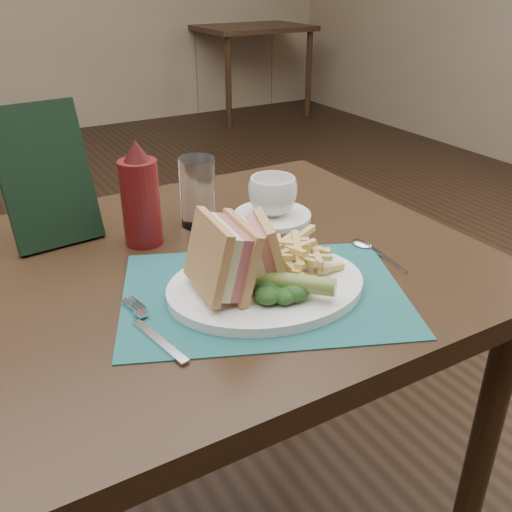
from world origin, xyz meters
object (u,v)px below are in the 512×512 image
Objects in this scene: table_main at (215,428)px; ketchup_bottle at (140,193)px; sandwich_half_a at (208,259)px; table_bg_right at (251,71)px; sandwich_half_b at (243,251)px; coffee_cup at (273,196)px; drinking_glass at (198,192)px; check_presenter at (46,176)px; plate at (266,286)px; saucer at (272,216)px; placemat at (263,293)px.

ketchup_bottle is at bearing 120.54° from table_main.
sandwich_half_a is at bearing -88.24° from ketchup_bottle.
table_bg_right is 4.44m from sandwich_half_b.
coffee_cup is 0.14m from drinking_glass.
check_presenter is at bearing 163.45° from coffee_cup.
saucer is (0.16, 0.23, -0.00)m from plate.
coffee_cup reaches higher than table_main.
coffee_cup is 0.50× the size of ketchup_bottle.
sandwich_half_a is at bearing -114.40° from table_main.
table_bg_right is 4.44m from placemat.
drinking_glass reaches higher than saucer.
saucer is (0.24, 0.23, -0.07)m from sandwich_half_a.
coffee_cup is 0.41m from check_presenter.
sandwich_half_b is 0.25m from ketchup_bottle.
ketchup_bottle is (-0.09, 0.26, 0.09)m from placemat.
check_presenter is at bearing 164.52° from drinking_glass.
plate is at bearing -0.39° from sandwich_half_a.
saucer is (-2.02, -3.62, 0.38)m from table_bg_right.
sandwich_half_a reaches higher than table_main.
table_main is at bearing -59.46° from ketchup_bottle.
coffee_cup is at bearing 47.56° from sandwich_half_a.
saucer is (0.18, 0.21, -0.06)m from sandwich_half_b.
check_presenter reaches higher than table_bg_right.
drinking_glass is (-0.13, 0.05, 0.02)m from coffee_cup.
sandwich_half_b is at bearing 152.41° from plate.
plate reaches higher than placemat.
ketchup_bottle reaches higher than table_main.
table_main is 2.16× the size of placemat.
table_main is 0.43m from saucer.
placemat is 4.46× the size of coffee_cup.
placemat is 0.11m from sandwich_half_a.
drinking_glass reaches higher than sandwich_half_b.
plate is 1.61× the size of ketchup_bottle.
table_bg_right is at bearing 78.18° from sandwich_half_b.
saucer is 0.15m from drinking_glass.
plate is 0.11m from sandwich_half_a.
table_main is 1.00× the size of table_bg_right.
plate is (0.01, 0.00, 0.01)m from placemat.
table_main is at bearing 110.58° from plate.
ketchup_bottle reaches higher than coffee_cup.
coffee_cup is 0.26m from ketchup_bottle.
placemat is 1.70× the size of check_presenter.
sandwich_half_a reaches higher than table_bg_right.
table_main is 0.57m from check_presenter.
placemat is at bearing -2.62° from sandwich_half_a.
plate is 0.07m from sandwich_half_b.
sandwich_half_b is at bearing -89.12° from table_main.
table_bg_right is 4.44m from plate.
drinking_glass is (0.11, 0.27, -0.01)m from sandwich_half_a.
check_presenter is (-0.22, 0.35, 0.12)m from placemat.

